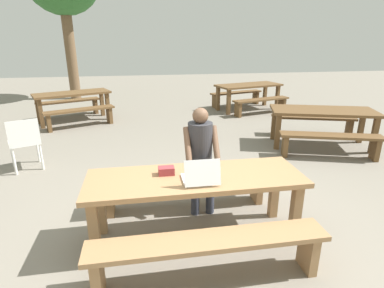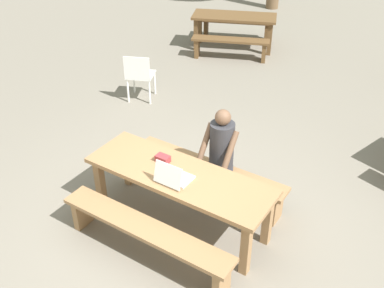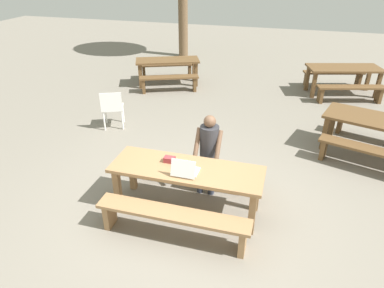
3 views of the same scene
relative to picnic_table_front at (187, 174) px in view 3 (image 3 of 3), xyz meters
The scene contains 17 objects.
ground_plane 0.61m from the picnic_table_front, ahead, with size 30.00×30.00×0.00m, color gray.
picnic_table_front is the anchor object (origin of this frame).
bench_near 0.69m from the picnic_table_front, 90.00° to the right, with size 2.04×0.30×0.43m.
bench_far 0.69m from the picnic_table_front, 90.00° to the left, with size 2.04×0.30×0.43m.
laptop 0.22m from the picnic_table_front, 81.24° to the right, with size 0.34×0.32×0.26m.
small_pouch 0.33m from the picnic_table_front, 162.79° to the left, with size 0.16×0.10×0.08m.
person_seated 0.63m from the picnic_table_front, 74.14° to the left, with size 0.40×0.40×1.26m.
plastic_chair 3.19m from the picnic_table_front, 136.44° to the left, with size 0.58×0.58×0.85m.
picnic_table_mid 5.65m from the picnic_table_front, 112.23° to the left, with size 1.89×1.31×0.73m.
bench_mid_south 5.04m from the picnic_table_front, 112.18° to the left, with size 1.58×0.89×0.43m.
bench_mid_north 6.27m from the picnic_table_front, 112.27° to the left, with size 1.58×0.89×0.43m.
picnic_table_rear 3.83m from the picnic_table_front, 40.57° to the left, with size 2.05×1.34×0.72m.
bench_rear_south 3.31m from the picnic_table_front, 34.51° to the left, with size 1.72×0.79×0.42m.
bench_rear_north 4.41m from the picnic_table_front, 45.11° to the left, with size 1.72×0.79×0.42m.
picnic_table_distant 6.33m from the picnic_table_front, 65.80° to the left, with size 2.01×1.25×0.74m.
bench_distant_south 5.87m from the picnic_table_front, 61.90° to the left, with size 1.70×0.74×0.43m.
bench_distant_north 6.83m from the picnic_table_front, 69.15° to the left, with size 1.70×0.74×0.43m.
Camera 3 is at (1.19, -3.88, 3.32)m, focal length 32.33 mm.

